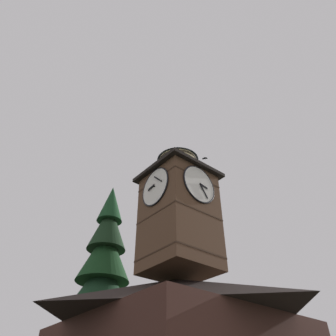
# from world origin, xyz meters

# --- Properties ---
(clock_tower) EXTENTS (4.68, 4.68, 9.75)m
(clock_tower) POSITION_xyz_m (-0.62, -1.51, 12.23)
(clock_tower) COLOR brown
(clock_tower) RESTS_ON building_main
(pine_tree_behind) EXTENTS (6.90, 6.90, 17.36)m
(pine_tree_behind) POSITION_xyz_m (0.35, -9.19, 7.11)
(pine_tree_behind) COLOR #473323
(pine_tree_behind) RESTS_ON ground_plane
(moon) EXTENTS (1.46, 1.46, 1.46)m
(moon) POSITION_xyz_m (-14.41, -32.67, 11.78)
(moon) COLOR silver
(flying_bird_high) EXTENTS (0.45, 0.51, 0.16)m
(flying_bird_high) POSITION_xyz_m (-6.15, -3.87, 20.65)
(flying_bird_high) COLOR black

